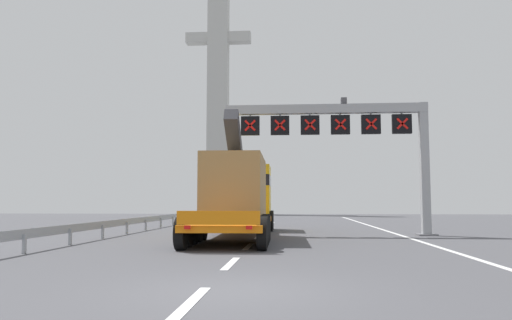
# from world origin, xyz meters

# --- Properties ---
(ground) EXTENTS (112.00, 112.00, 0.00)m
(ground) POSITION_xyz_m (0.00, 0.00, 0.00)
(ground) COLOR #4C4C51
(lane_markings) EXTENTS (0.20, 37.14, 0.01)m
(lane_markings) POSITION_xyz_m (-0.54, 11.27, 0.01)
(lane_markings) COLOR silver
(lane_markings) RESTS_ON ground
(edge_line_right) EXTENTS (0.20, 63.00, 0.01)m
(edge_line_right) POSITION_xyz_m (6.20, 12.00, 0.01)
(edge_line_right) COLOR silver
(edge_line_right) RESTS_ON ground
(overhead_lane_gantry) EXTENTS (10.15, 0.90, 6.73)m
(overhead_lane_gantry) POSITION_xyz_m (3.88, 15.16, 5.16)
(overhead_lane_gantry) COLOR #9EA0A5
(overhead_lane_gantry) RESTS_ON ground
(heavy_haul_truck_orange) EXTENTS (3.25, 14.11, 5.30)m
(heavy_haul_truck_orange) POSITION_xyz_m (-1.45, 14.64, 1.99)
(heavy_haul_truck_orange) COLOR orange
(heavy_haul_truck_orange) RESTS_ON ground
(guardrail_left) EXTENTS (0.13, 34.26, 0.76)m
(guardrail_left) POSITION_xyz_m (-7.31, 15.13, 0.56)
(guardrail_left) COLOR #999EA3
(guardrail_left) RESTS_ON ground
(bridge_pylon_distant) EXTENTS (9.00, 2.00, 39.18)m
(bridge_pylon_distant) POSITION_xyz_m (-9.25, 56.55, 19.99)
(bridge_pylon_distant) COLOR #B7B7B2
(bridge_pylon_distant) RESTS_ON ground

